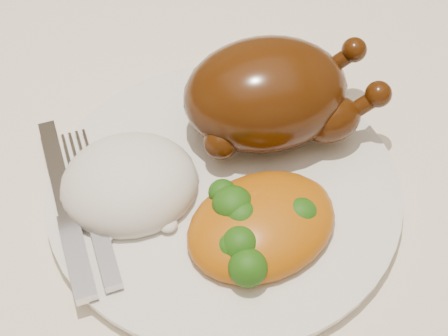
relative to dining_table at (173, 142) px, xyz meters
name	(u,v)px	position (x,y,z in m)	size (l,w,h in m)	color
dining_table	(173,142)	(0.00, 0.00, 0.00)	(1.60, 0.90, 0.76)	brown
tablecloth	(168,94)	(0.00, 0.00, 0.07)	(1.73, 1.03, 0.18)	white
dinner_plate	(224,188)	(0.01, -0.16, 0.11)	(0.28, 0.28, 0.01)	white
roast_chicken	(271,94)	(0.06, -0.11, 0.16)	(0.17, 0.12, 0.09)	#431E07
rice_mound	(130,184)	(-0.07, -0.14, 0.13)	(0.12, 0.11, 0.06)	white
mac_and_cheese	(263,224)	(0.02, -0.21, 0.13)	(0.14, 0.12, 0.05)	#B25F0B
cutlery	(82,223)	(-0.11, -0.16, 0.12)	(0.03, 0.18, 0.01)	#BCBCC3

